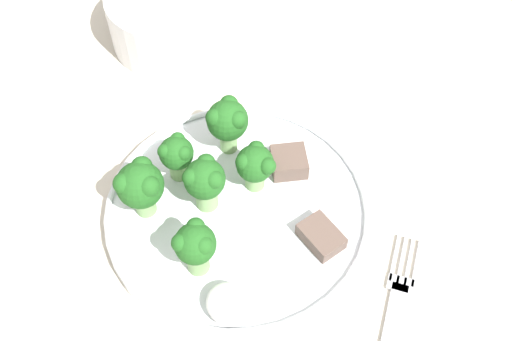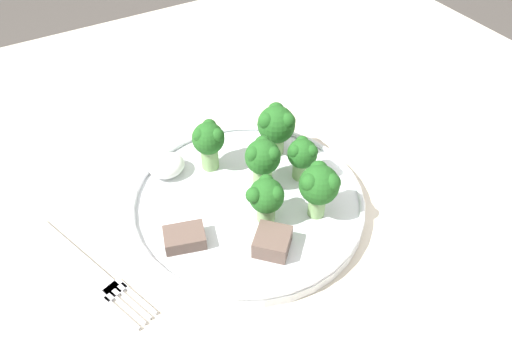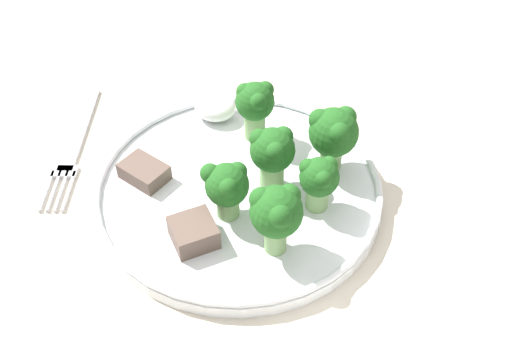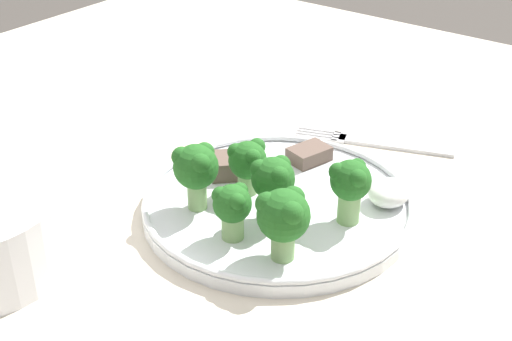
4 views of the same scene
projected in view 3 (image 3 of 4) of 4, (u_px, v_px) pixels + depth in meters
name	position (u px, v px, depth m)	size (l,w,h in m)	color
table	(202.00, 310.00, 0.56)	(1.15, 1.16, 0.75)	beige
dinner_plate	(239.00, 189.00, 0.54)	(0.26, 0.26, 0.02)	white
fork	(75.00, 144.00, 0.59)	(0.08, 0.17, 0.00)	silver
broccoli_floret_near_rim_left	(276.00, 213.00, 0.46)	(0.04, 0.04, 0.06)	#7FA866
broccoli_floret_center_left	(272.00, 152.00, 0.51)	(0.04, 0.04, 0.06)	#7FA866
broccoli_floret_back_left	(227.00, 186.00, 0.49)	(0.04, 0.04, 0.05)	#7FA866
broccoli_floret_front_left	(319.00, 179.00, 0.50)	(0.03, 0.03, 0.05)	#7FA866
broccoli_floret_center_back	(256.00, 104.00, 0.56)	(0.04, 0.04, 0.06)	#7FA866
broccoli_floret_mid_cluster	(334.00, 133.00, 0.52)	(0.05, 0.04, 0.06)	#7FA866
meat_slice_front_slice	(192.00, 234.00, 0.48)	(0.05, 0.05, 0.02)	brown
meat_slice_middle_slice	(144.00, 172.00, 0.54)	(0.05, 0.04, 0.02)	brown
sauce_dollop	(215.00, 107.00, 0.60)	(0.04, 0.04, 0.02)	white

